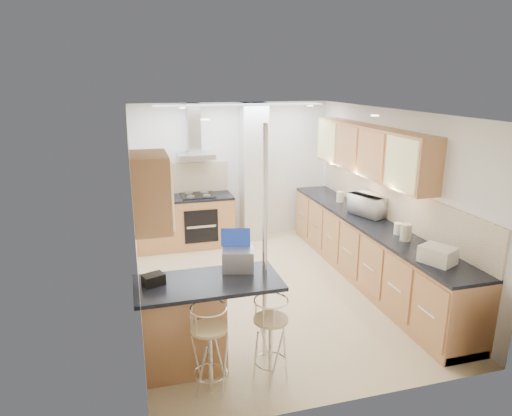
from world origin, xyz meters
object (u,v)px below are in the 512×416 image
object	(u,v)px
laptop	(238,260)
bar_stool_near	(210,350)
bar_stool_end	(271,340)
bread_bin	(438,255)
microwave	(370,205)

from	to	relation	value
laptop	bar_stool_near	distance (m)	0.99
bar_stool_end	bread_bin	xyz separation A→B (m)	(2.03, 0.27, 0.57)
bread_bin	microwave	bearing A→B (deg)	59.34
microwave	bar_stool_end	distance (m)	3.14
microwave	bread_bin	distance (m)	1.87
microwave	bar_stool_end	bearing A→B (deg)	114.29
laptop	bar_stool_end	xyz separation A→B (m)	(0.17, -0.63, -0.61)
bar_stool_near	bar_stool_end	xyz separation A→B (m)	(0.61, 0.03, -0.01)
laptop	bread_bin	bearing A→B (deg)	5.21
microwave	bread_bin	bearing A→B (deg)	154.77
microwave	bar_stool_end	size ratio (longest dim) A/B	0.65
bar_stool_near	bread_bin	distance (m)	2.71
laptop	bar_stool_end	bearing A→B (deg)	-60.29
microwave	bar_stool_near	world-z (taller)	microwave
bar_stool_near	bread_bin	xyz separation A→B (m)	(2.64, 0.29, 0.56)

